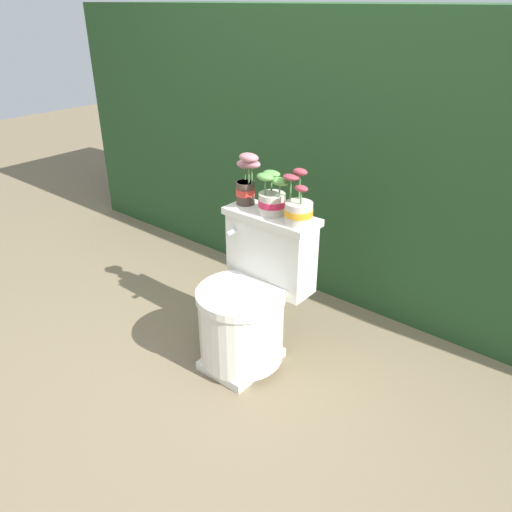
{
  "coord_description": "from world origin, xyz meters",
  "views": [
    {
      "loc": [
        1.19,
        -1.34,
        1.5
      ],
      "look_at": [
        -0.02,
        0.12,
        0.51
      ],
      "focal_mm": 35.0,
      "sensor_mm": 36.0,
      "label": 1
    }
  ],
  "objects_px": {
    "potted_plant_left": "(247,181)",
    "potted_plant_middle": "(298,208)",
    "toilet": "(250,304)",
    "potted_plant_midleft": "(272,198)"
  },
  "relations": [
    {
      "from": "potted_plant_midleft",
      "to": "potted_plant_middle",
      "type": "distance_m",
      "value": 0.15
    },
    {
      "from": "potted_plant_left",
      "to": "potted_plant_midleft",
      "type": "height_order",
      "value": "potted_plant_left"
    },
    {
      "from": "toilet",
      "to": "potted_plant_middle",
      "type": "xyz_separation_m",
      "value": [
        0.15,
        0.13,
        0.45
      ]
    },
    {
      "from": "potted_plant_left",
      "to": "potted_plant_middle",
      "type": "height_order",
      "value": "potted_plant_left"
    },
    {
      "from": "potted_plant_left",
      "to": "potted_plant_middle",
      "type": "relative_size",
      "value": 1.07
    },
    {
      "from": "toilet",
      "to": "potted_plant_midleft",
      "type": "bearing_deg",
      "value": 88.39
    },
    {
      "from": "potted_plant_left",
      "to": "potted_plant_midleft",
      "type": "distance_m",
      "value": 0.17
    },
    {
      "from": "toilet",
      "to": "potted_plant_left",
      "type": "distance_m",
      "value": 0.55
    },
    {
      "from": "toilet",
      "to": "potted_plant_middle",
      "type": "bearing_deg",
      "value": 41.71
    },
    {
      "from": "toilet",
      "to": "potted_plant_midleft",
      "type": "xyz_separation_m",
      "value": [
        0.0,
        0.14,
        0.46
      ]
    }
  ]
}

